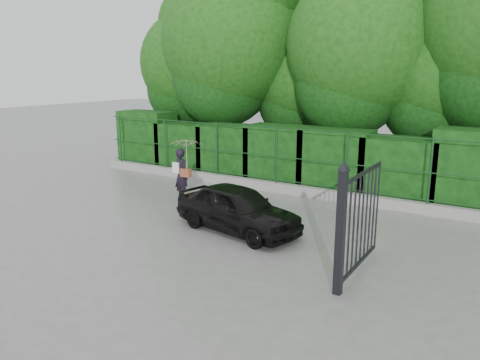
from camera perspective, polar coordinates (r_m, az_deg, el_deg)
The scene contains 8 objects.
ground at distance 11.69m, azimuth -7.75°, elevation -5.88°, with size 80.00×80.00×0.00m, color gray.
kerb at distance 15.23m, azimuth 3.06°, elevation -0.68°, with size 14.00×0.25×0.30m, color #9E9E99.
fence at distance 14.91m, azimuth 3.85°, elevation 3.13°, with size 14.13×0.06×1.80m.
hedge at distance 15.90m, azimuth 4.98°, elevation 3.07°, with size 14.20×1.20×2.25m.
trees at distance 17.29m, azimuth 12.11°, elevation 15.64°, with size 17.10×6.15×8.08m.
gate at distance 8.54m, azimuth 13.26°, elevation -4.95°, with size 0.22×2.33×2.36m.
woman at distance 13.88m, azimuth -6.74°, elevation 2.45°, with size 0.97×0.99×1.86m.
car at distance 11.25m, azimuth -0.33°, elevation -3.48°, with size 1.34×3.34×1.14m, color black.
Camera 1 is at (7.12, -8.46, 3.80)m, focal length 35.00 mm.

